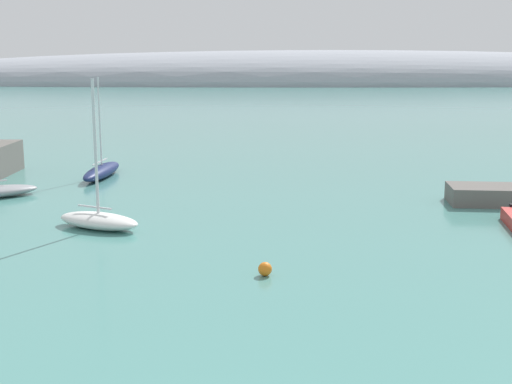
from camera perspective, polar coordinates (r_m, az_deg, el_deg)
distant_ridge at (r=263.40m, az=6.75°, el=8.91°), size 381.70×62.55×24.73m
sailboat_white_outer_mooring at (r=43.14m, az=-12.67°, el=-2.20°), size 6.07×4.55×9.07m
sailboat_navy_end_of_line at (r=61.13m, az=-12.41°, el=1.74°), size 2.48×8.62×8.61m
mooring_buoy_orange at (r=33.21m, az=0.98°, el=-6.40°), size 0.68×0.68×0.68m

